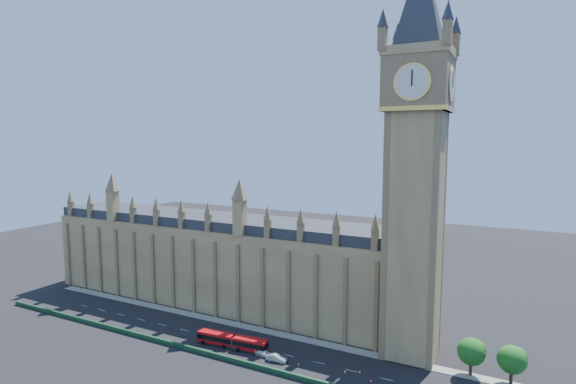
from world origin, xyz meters
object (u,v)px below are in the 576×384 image
at_px(red_bus, 232,341).
at_px(car_silver, 276,358).
at_px(car_grey, 232,346).
at_px(car_white, 264,354).

height_order(red_bus, car_silver, red_bus).
bearing_deg(car_grey, car_white, -81.45).
bearing_deg(car_grey, car_silver, -85.81).
height_order(car_silver, car_white, car_silver).
xyz_separation_m(red_bus, car_white, (9.45, -0.31, -1.00)).
bearing_deg(car_white, car_grey, 98.63).
distance_m(car_silver, car_white, 3.87).
relative_size(car_grey, car_white, 0.87).
xyz_separation_m(car_grey, car_silver, (12.80, -0.42, 0.11)).
distance_m(red_bus, car_white, 9.51).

